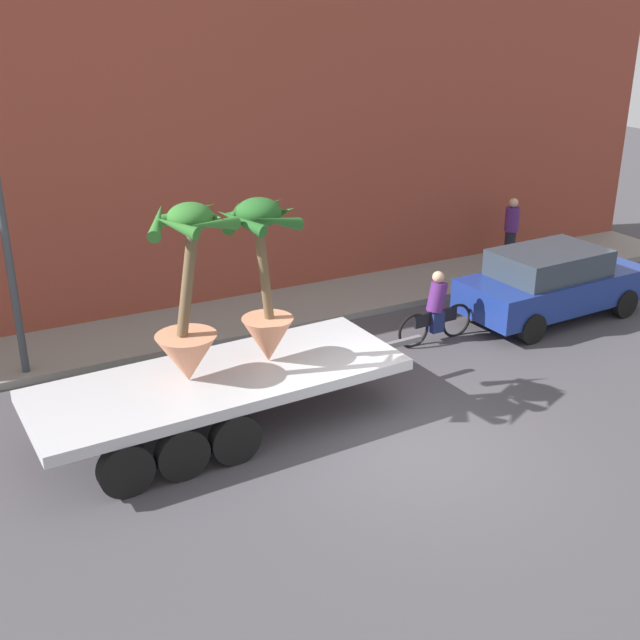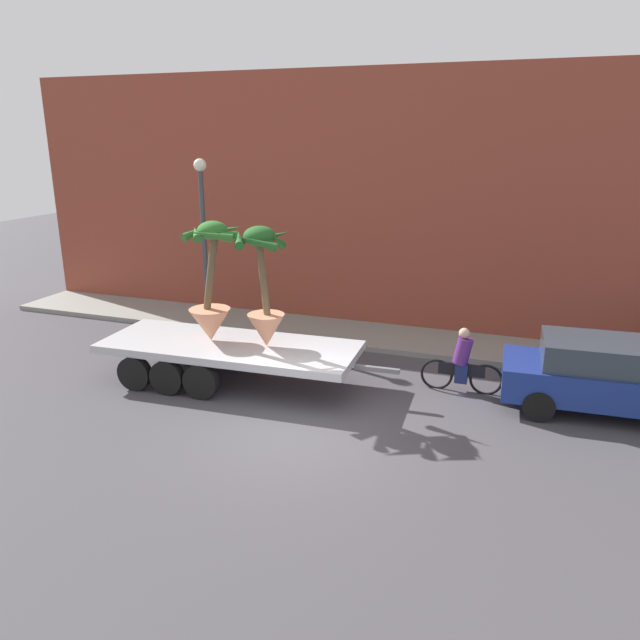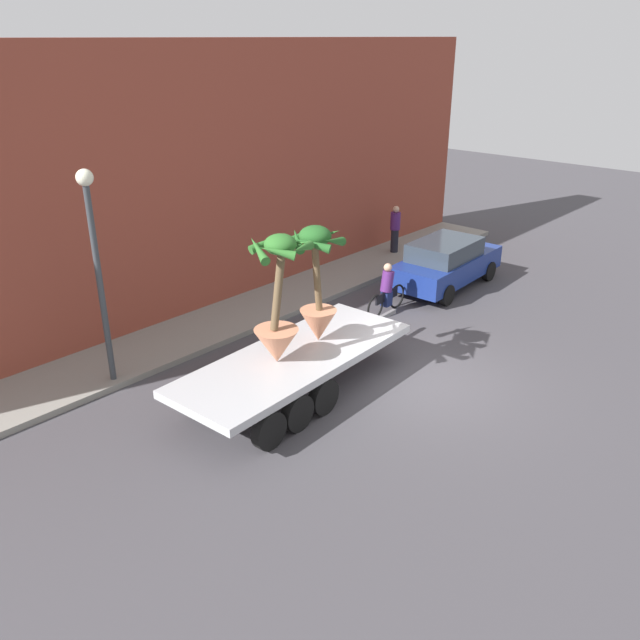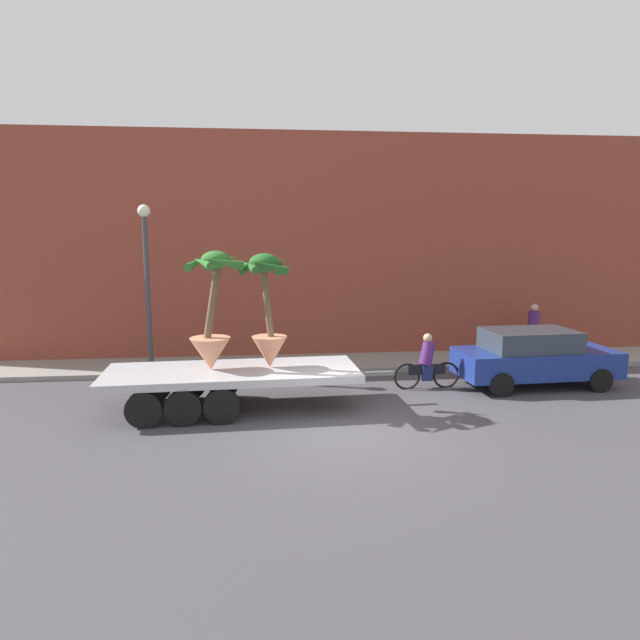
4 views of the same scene
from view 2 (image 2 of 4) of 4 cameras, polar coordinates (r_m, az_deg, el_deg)
ground_plane at (r=12.05m, az=-2.06°, el=-10.71°), size 60.00×60.00×0.00m
sidewalk at (r=17.38m, az=5.40°, el=-1.59°), size 24.00×2.20×0.15m
building_facade at (r=18.23m, az=7.09°, el=10.93°), size 24.00×1.20×7.41m
flatbed_trailer at (r=14.39m, az=-9.44°, el=-2.88°), size 7.03×2.48×0.98m
potted_palm_rear at (r=13.56m, az=-5.34°, el=2.68°), size 1.31×1.33×2.74m
potted_palm_middle at (r=14.11m, az=-10.22°, el=2.49°), size 1.39×1.39×2.81m
cyclist at (r=14.05m, az=13.22°, el=-4.01°), size 1.84×0.36×1.54m
parked_car at (r=13.93m, az=25.47°, el=-4.77°), size 4.38×2.00×1.58m
street_lamp at (r=17.81m, az=-10.94°, el=9.07°), size 0.36×0.36×4.83m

